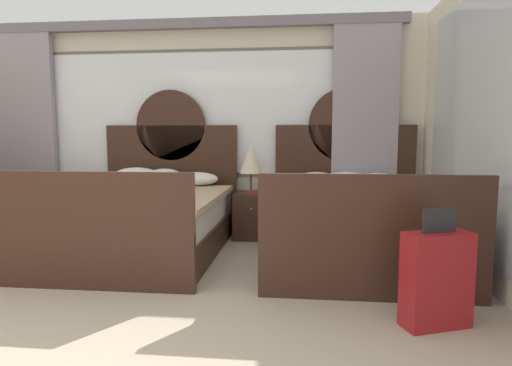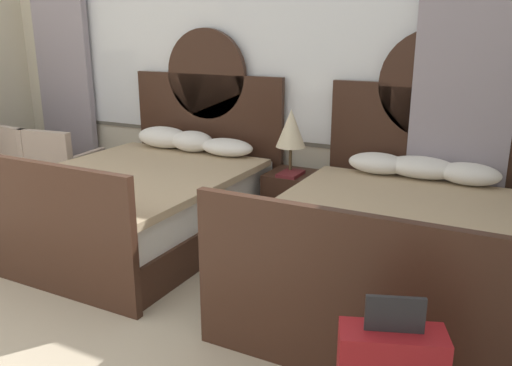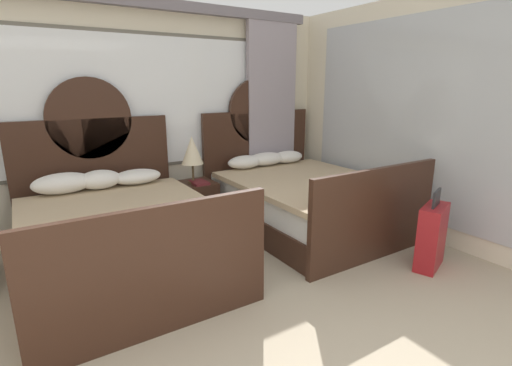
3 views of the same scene
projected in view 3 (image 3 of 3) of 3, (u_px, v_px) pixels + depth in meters
name	position (u px, v px, depth m)	size (l,w,h in m)	color
wall_back_window	(110.00, 113.00, 4.34)	(5.86, 0.22, 2.70)	beige
wall_right_mirror	(452.00, 122.00, 3.96)	(0.08, 4.76, 2.70)	beige
bed_near_window	(120.00, 232.00, 3.56)	(1.71, 2.25, 1.82)	#382116
bed_near_mirror	(301.00, 197.00, 4.70)	(1.71, 2.25, 1.82)	#382116
nightstand_between_beds	(196.00, 203.00, 4.76)	(0.45, 0.48, 0.55)	#382116
table_lamp_on_nightstand	(192.00, 151.00, 4.57)	(0.27, 0.27, 0.58)	brown
book_on_nightstand	(199.00, 183.00, 4.62)	(0.18, 0.26, 0.03)	maroon
suitcase_on_floor	(432.00, 236.00, 3.62)	(0.47, 0.33, 0.78)	maroon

